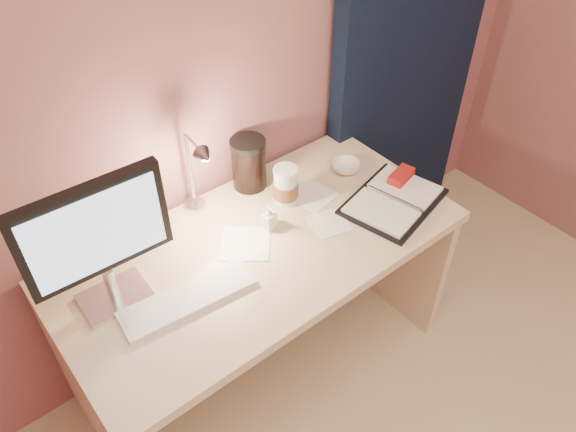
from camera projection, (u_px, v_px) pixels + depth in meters
room at (398, 27)px, 2.27m from camera, size 3.50×3.50×3.50m
desk at (250, 276)px, 2.11m from camera, size 1.40×0.70×0.73m
monitor at (96, 236)px, 1.56m from camera, size 0.42×0.16×0.45m
keyboard at (189, 298)px, 1.73m from camera, size 0.44×0.17×0.02m
planner at (394, 198)px, 2.08m from camera, size 0.42×0.35×0.06m
paper_a at (312, 195)px, 2.11m from camera, size 0.17×0.17×0.00m
paper_b at (329, 223)px, 2.00m from camera, size 0.16×0.16×0.00m
paper_c at (246, 243)px, 1.92m from camera, size 0.23×0.23×0.00m
coffee_cup at (286, 187)px, 2.04m from camera, size 0.09×0.09×0.15m
bowl at (346, 167)px, 2.22m from camera, size 0.14×0.14×0.04m
lotion_bottle at (269, 217)px, 1.95m from camera, size 0.05×0.05×0.09m
dark_jar at (249, 166)px, 2.10m from camera, size 0.13×0.13×0.18m
desk_lamp at (204, 171)px, 1.88m from camera, size 0.08×0.21×0.34m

